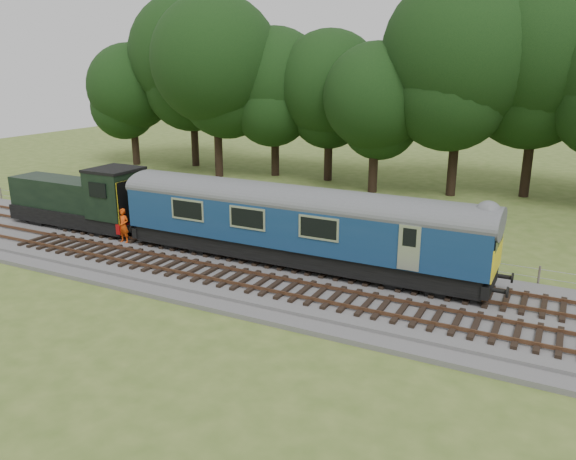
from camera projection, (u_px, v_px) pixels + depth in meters
The scene contains 9 objects.
ground at pixel (333, 290), 24.74m from camera, with size 120.00×120.00×0.00m, color #4A6424.
ballast at pixel (333, 286), 24.69m from camera, with size 70.00×7.00×0.35m, color #4C4C4F.
track_north at pixel (345, 271), 25.82m from camera, with size 67.20×2.40×0.21m.
track_south at pixel (318, 294), 23.26m from camera, with size 67.20×2.40×0.21m.
fence at pixel (367, 260), 28.58m from camera, with size 64.00×0.12×1.00m, color #6B6054, non-canonical shape.
tree_line at pixel (443, 193), 43.50m from camera, with size 70.00×8.00×18.00m, color black, non-canonical shape.
dmu_railcar at pixel (296, 219), 26.30m from camera, with size 18.05×2.86×3.88m.
shunter_loco at pixel (82, 200), 32.58m from camera, with size 8.91×2.60×3.38m.
worker at pixel (123, 226), 29.99m from camera, with size 0.68×0.44×1.86m, color #E8440C.
Camera 1 is at (8.71, -21.34, 9.59)m, focal length 35.00 mm.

